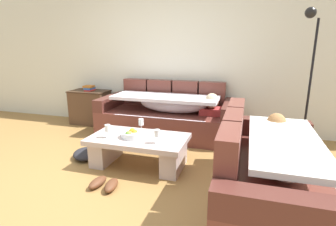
{
  "coord_description": "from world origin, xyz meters",
  "views": [
    {
      "loc": [
        1.51,
        -2.49,
        1.49
      ],
      "look_at": [
        0.45,
        1.0,
        0.55
      ],
      "focal_mm": 28.5,
      "sensor_mm": 36.0,
      "label": 1
    }
  ],
  "objects_px": {
    "wine_glass_far_back": "(141,123)",
    "couch_near_window": "(270,173)",
    "book_stack_on_cabinet": "(89,88)",
    "coffee_table": "(139,147)",
    "wine_glass_near_right": "(157,134)",
    "floor_lamp": "(308,73)",
    "pair_of_shoes": "(104,184)",
    "wine_glass_near_left": "(108,129)",
    "side_cabinet": "(90,107)",
    "couch_along_wall": "(169,116)",
    "crumpled_garment": "(85,154)",
    "open_magazine": "(163,137)",
    "fruit_bowl": "(133,134)"
  },
  "relations": [
    {
      "from": "couch_along_wall",
      "to": "crumpled_garment",
      "type": "relative_size",
      "value": 5.54
    },
    {
      "from": "couch_along_wall",
      "to": "pair_of_shoes",
      "type": "relative_size",
      "value": 6.87
    },
    {
      "from": "wine_glass_far_back",
      "to": "side_cabinet",
      "type": "distance_m",
      "value": 2.01
    },
    {
      "from": "couch_along_wall",
      "to": "pair_of_shoes",
      "type": "xyz_separation_m",
      "value": [
        -0.16,
        -1.85,
        -0.29
      ]
    },
    {
      "from": "floor_lamp",
      "to": "pair_of_shoes",
      "type": "height_order",
      "value": "floor_lamp"
    },
    {
      "from": "wine_glass_far_back",
      "to": "couch_near_window",
      "type": "bearing_deg",
      "value": -23.07
    },
    {
      "from": "book_stack_on_cabinet",
      "to": "couch_near_window",
      "type": "bearing_deg",
      "value": -31.33
    },
    {
      "from": "couch_near_window",
      "to": "fruit_bowl",
      "type": "xyz_separation_m",
      "value": [
        -1.57,
        0.41,
        0.09
      ]
    },
    {
      "from": "couch_along_wall",
      "to": "coffee_table",
      "type": "relative_size",
      "value": 1.85
    },
    {
      "from": "coffee_table",
      "to": "book_stack_on_cabinet",
      "type": "bearing_deg",
      "value": 137.9
    },
    {
      "from": "couch_along_wall",
      "to": "couch_near_window",
      "type": "distance_m",
      "value": 2.24
    },
    {
      "from": "wine_glass_near_left",
      "to": "floor_lamp",
      "type": "relative_size",
      "value": 0.09
    },
    {
      "from": "book_stack_on_cabinet",
      "to": "wine_glass_far_back",
      "type": "bearing_deg",
      "value": -38.37
    },
    {
      "from": "coffee_table",
      "to": "wine_glass_near_right",
      "type": "distance_m",
      "value": 0.42
    },
    {
      "from": "crumpled_garment",
      "to": "book_stack_on_cabinet",
      "type": "bearing_deg",
      "value": 119.69
    },
    {
      "from": "wine_glass_near_right",
      "to": "open_magazine",
      "type": "bearing_deg",
      "value": 88.68
    },
    {
      "from": "couch_near_window",
      "to": "floor_lamp",
      "type": "height_order",
      "value": "floor_lamp"
    },
    {
      "from": "coffee_table",
      "to": "crumpled_garment",
      "type": "bearing_deg",
      "value": -179.38
    },
    {
      "from": "wine_glass_near_left",
      "to": "side_cabinet",
      "type": "height_order",
      "value": "side_cabinet"
    },
    {
      "from": "wine_glass_far_back",
      "to": "wine_glass_near_right",
      "type": "bearing_deg",
      "value": -46.37
    },
    {
      "from": "side_cabinet",
      "to": "open_magazine",
      "type": "bearing_deg",
      "value": -35.9
    },
    {
      "from": "couch_near_window",
      "to": "wine_glass_near_right",
      "type": "bearing_deg",
      "value": 76.1
    },
    {
      "from": "pair_of_shoes",
      "to": "crumpled_garment",
      "type": "relative_size",
      "value": 0.81
    },
    {
      "from": "open_magazine",
      "to": "side_cabinet",
      "type": "relative_size",
      "value": 0.39
    },
    {
      "from": "wine_glass_far_back",
      "to": "book_stack_on_cabinet",
      "type": "distance_m",
      "value": 2.0
    },
    {
      "from": "wine_glass_far_back",
      "to": "floor_lamp",
      "type": "height_order",
      "value": "floor_lamp"
    },
    {
      "from": "couch_near_window",
      "to": "pair_of_shoes",
      "type": "bearing_deg",
      "value": 96.13
    },
    {
      "from": "wine_glass_far_back",
      "to": "crumpled_garment",
      "type": "distance_m",
      "value": 0.88
    },
    {
      "from": "couch_along_wall",
      "to": "wine_glass_near_left",
      "type": "relative_size",
      "value": 13.35
    },
    {
      "from": "couch_near_window",
      "to": "open_magazine",
      "type": "bearing_deg",
      "value": 67.23
    },
    {
      "from": "coffee_table",
      "to": "wine_glass_near_right",
      "type": "bearing_deg",
      "value": -25.9
    },
    {
      "from": "fruit_bowl",
      "to": "book_stack_on_cabinet",
      "type": "distance_m",
      "value": 2.17
    },
    {
      "from": "floor_lamp",
      "to": "crumpled_garment",
      "type": "bearing_deg",
      "value": -157.8
    },
    {
      "from": "coffee_table",
      "to": "fruit_bowl",
      "type": "bearing_deg",
      "value": -148.39
    },
    {
      "from": "wine_glass_far_back",
      "to": "book_stack_on_cabinet",
      "type": "height_order",
      "value": "book_stack_on_cabinet"
    },
    {
      "from": "fruit_bowl",
      "to": "side_cabinet",
      "type": "height_order",
      "value": "side_cabinet"
    },
    {
      "from": "crumpled_garment",
      "to": "coffee_table",
      "type": "bearing_deg",
      "value": 0.62
    },
    {
      "from": "couch_near_window",
      "to": "wine_glass_far_back",
      "type": "distance_m",
      "value": 1.71
    },
    {
      "from": "couch_along_wall",
      "to": "wine_glass_near_right",
      "type": "distance_m",
      "value": 1.41
    },
    {
      "from": "book_stack_on_cabinet",
      "to": "couch_along_wall",
      "type": "bearing_deg",
      "value": -7.91
    },
    {
      "from": "open_magazine",
      "to": "side_cabinet",
      "type": "bearing_deg",
      "value": 128.65
    },
    {
      "from": "couch_along_wall",
      "to": "wine_glass_near_right",
      "type": "xyz_separation_m",
      "value": [
        0.28,
        -1.37,
        0.16
      ]
    },
    {
      "from": "side_cabinet",
      "to": "crumpled_garment",
      "type": "distance_m",
      "value": 1.71
    },
    {
      "from": "wine_glass_near_left",
      "to": "wine_glass_far_back",
      "type": "bearing_deg",
      "value": 51.05
    },
    {
      "from": "wine_glass_far_back",
      "to": "book_stack_on_cabinet",
      "type": "bearing_deg",
      "value": 141.63
    },
    {
      "from": "couch_near_window",
      "to": "wine_glass_far_back",
      "type": "height_order",
      "value": "couch_near_window"
    },
    {
      "from": "wine_glass_near_left",
      "to": "book_stack_on_cabinet",
      "type": "xyz_separation_m",
      "value": [
        -1.27,
        1.6,
        0.19
      ]
    },
    {
      "from": "crumpled_garment",
      "to": "fruit_bowl",
      "type": "bearing_deg",
      "value": -2.31
    },
    {
      "from": "wine_glass_near_left",
      "to": "open_magazine",
      "type": "bearing_deg",
      "value": 17.37
    },
    {
      "from": "fruit_bowl",
      "to": "floor_lamp",
      "type": "bearing_deg",
      "value": 29.39
    }
  ]
}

